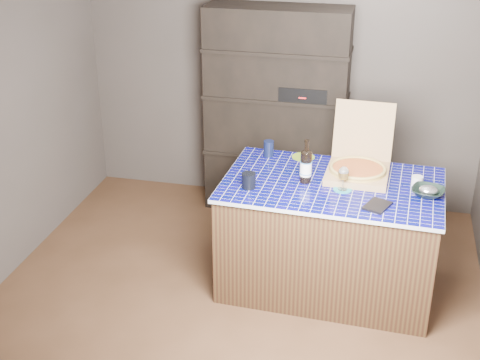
% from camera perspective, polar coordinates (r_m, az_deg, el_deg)
% --- Properties ---
extents(room, '(3.50, 3.50, 3.50)m').
position_cam_1_polar(room, '(4.28, -0.47, 3.67)').
color(room, brown).
rests_on(room, ground).
extents(shelving_unit, '(1.20, 0.41, 1.80)m').
position_cam_1_polar(shelving_unit, '(5.80, 3.16, 5.86)').
color(shelving_unit, black).
rests_on(shelving_unit, floor).
extents(kitchen_island, '(1.55, 1.02, 0.83)m').
position_cam_1_polar(kitchen_island, '(4.87, 7.62, -4.66)').
color(kitchen_island, '#47341C').
rests_on(kitchen_island, floor).
extents(pizza_box, '(0.45, 0.54, 0.47)m').
position_cam_1_polar(pizza_box, '(4.80, 10.05, 1.10)').
color(pizza_box, '#A17753').
rests_on(pizza_box, kitchen_island).
extents(mead_bottle, '(0.08, 0.08, 0.31)m').
position_cam_1_polar(mead_bottle, '(4.63, 5.65, 1.23)').
color(mead_bottle, black).
rests_on(mead_bottle, kitchen_island).
extents(teal_trivet, '(0.13, 0.13, 0.01)m').
position_cam_1_polar(teal_trivet, '(4.59, 8.73, -0.81)').
color(teal_trivet, teal).
rests_on(teal_trivet, kitchen_island).
extents(wine_glass, '(0.07, 0.07, 0.17)m').
position_cam_1_polar(wine_glass, '(4.54, 8.83, 0.51)').
color(wine_glass, white).
rests_on(wine_glass, teal_trivet).
extents(tumbler, '(0.10, 0.10, 0.11)m').
position_cam_1_polar(tumbler, '(4.55, 0.75, -0.04)').
color(tumbler, black).
rests_on(tumbler, kitchen_island).
extents(dvd_case, '(0.20, 0.23, 0.02)m').
position_cam_1_polar(dvd_case, '(4.40, 11.64, -2.16)').
color(dvd_case, black).
rests_on(dvd_case, kitchen_island).
extents(bowl, '(0.26, 0.26, 0.05)m').
position_cam_1_polar(bowl, '(4.62, 15.75, -0.99)').
color(bowl, black).
rests_on(bowl, kitchen_island).
extents(foil_contents, '(0.13, 0.10, 0.06)m').
position_cam_1_polar(foil_contents, '(4.62, 15.77, -0.83)').
color(foil_contents, silver).
rests_on(foil_contents, bowl).
extents(white_jar, '(0.08, 0.08, 0.07)m').
position_cam_1_polar(white_jar, '(4.75, 14.87, -0.07)').
color(white_jar, silver).
rests_on(white_jar, kitchen_island).
extents(navy_cup, '(0.08, 0.08, 0.12)m').
position_cam_1_polar(navy_cup, '(5.06, 2.46, 2.71)').
color(navy_cup, black).
rests_on(navy_cup, kitchen_island).
extents(green_trivet, '(0.17, 0.17, 0.01)m').
position_cam_1_polar(green_trivet, '(5.07, 5.42, 1.97)').
color(green_trivet, olive).
rests_on(green_trivet, kitchen_island).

